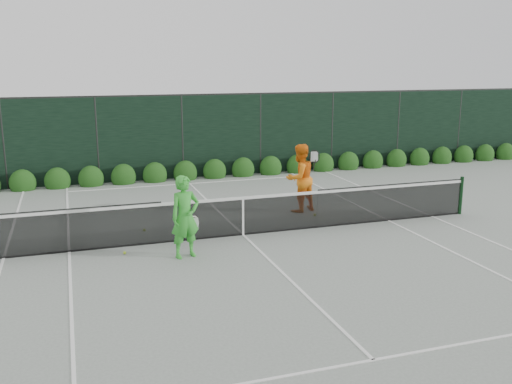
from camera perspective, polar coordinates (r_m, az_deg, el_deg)
name	(u,v)px	position (r m, az deg, el deg)	size (l,w,h in m)	color
ground	(243,235)	(14.18, -1.30, -4.33)	(80.00, 80.00, 0.00)	gray
tennis_net	(242,214)	(14.02, -1.40, -2.26)	(12.90, 0.10, 1.07)	#113417
player_woman	(185,217)	(12.48, -7.10, -2.48)	(0.75, 0.59, 1.82)	green
player_man	(300,178)	(16.22, 4.40, 1.40)	(1.14, 1.01, 1.94)	orange
court_lines	(243,235)	(14.18, -1.30, -4.30)	(11.03, 23.83, 0.01)	white
windscreen_fence	(283,201)	(11.30, 2.71, -0.86)	(32.00, 21.07, 3.06)	black
hedge_row	(185,173)	(20.86, -7.09, 1.87)	(31.66, 0.65, 0.94)	#143D10
tennis_balls	(201,231)	(14.45, -5.49, -3.91)	(5.43, 1.70, 0.07)	#C5EA34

